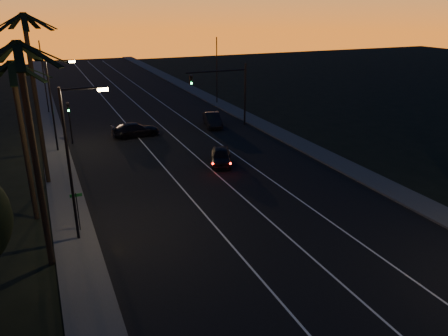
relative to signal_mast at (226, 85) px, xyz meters
name	(u,v)px	position (x,y,z in m)	size (l,w,h in m)	color
road	(197,162)	(-7.14, -9.99, -4.78)	(20.00, 170.00, 0.01)	black
sidewalk_left	(62,181)	(-18.34, -9.99, -4.70)	(2.40, 170.00, 0.16)	#323230
sidewalk_right	(305,146)	(4.06, -9.99, -4.70)	(2.40, 170.00, 0.16)	#323230
lane_stripe_left	(164,167)	(-10.14, -9.99, -4.76)	(0.12, 160.00, 0.01)	silver
lane_stripe_mid	(202,162)	(-6.64, -9.99, -4.76)	(0.12, 160.00, 0.01)	silver
lane_stripe_right	(238,156)	(-3.14, -9.99, -4.76)	(0.12, 160.00, 0.01)	silver
palm_near	(32,137)	(-19.74, -21.99, 2.29)	(4.25, 4.16, 11.53)	black
palm_mid	(21,125)	(-20.34, -15.99, 1.47)	(4.25, 4.16, 10.03)	black
palm_far	(34,85)	(-19.34, -9.99, 2.83)	(4.25, 4.16, 12.53)	black
streetlight_left_near	(73,154)	(-17.84, -19.99, 0.54)	(2.55, 0.26, 9.00)	black
streetlight_left_far	(54,98)	(-17.82, -1.99, 0.28)	(2.55, 0.26, 8.50)	black
street_sign	(77,207)	(-17.94, -18.99, -3.13)	(0.70, 0.06, 2.60)	black
signal_mast	(226,85)	(0.00, 0.00, 0.00)	(7.10, 0.41, 7.00)	black
signal_post	(69,116)	(-16.64, -0.01, -1.89)	(0.28, 0.37, 4.20)	black
far_pole_left	(44,78)	(-18.14, 15.01, -0.28)	(0.14, 0.14, 9.00)	black
far_pole_right	(217,71)	(3.86, 12.01, -0.28)	(0.14, 0.14, 9.00)	black
lead_car	(221,156)	(-5.35, -11.21, -4.06)	(3.22, 4.92, 1.42)	black
right_car	(212,120)	(-1.31, 0.83, -4.01)	(2.52, 4.84, 1.52)	black
cross_car	(136,130)	(-10.24, 0.21, -4.05)	(5.06, 2.28, 1.44)	black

